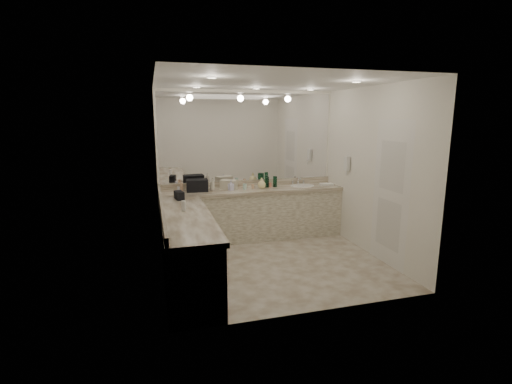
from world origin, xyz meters
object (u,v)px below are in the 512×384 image
object	(u,v)px
black_toiletry_bag	(197,185)
cream_cosmetic_case	(229,184)
wall_phone	(347,163)
soap_bottle_b	(231,185)
soap_bottle_a	(212,184)
soap_bottle_c	(262,183)
hand_towel	(326,184)
sink	(302,186)

from	to	relation	value
black_toiletry_bag	cream_cosmetic_case	xyz separation A→B (m)	(0.55, 0.05, -0.02)
wall_phone	soap_bottle_b	size ratio (longest dim) A/B	1.38
soap_bottle_a	soap_bottle_c	xyz separation A→B (m)	(0.87, -0.01, -0.02)
cream_cosmetic_case	soap_bottle_c	size ratio (longest dim) A/B	1.54
wall_phone	black_toiletry_bag	xyz separation A→B (m)	(-2.51, 0.52, -0.35)
black_toiletry_bag	hand_towel	distance (m)	2.35
cream_cosmetic_case	sink	bearing A→B (deg)	21.92
wall_phone	soap_bottle_b	bearing A→B (deg)	167.16
cream_cosmetic_case	soap_bottle_c	world-z (taller)	soap_bottle_c
sink	cream_cosmetic_case	distance (m)	1.36
cream_cosmetic_case	hand_towel	world-z (taller)	cream_cosmetic_case
soap_bottle_a	black_toiletry_bag	bearing A→B (deg)	177.28
sink	wall_phone	xyz separation A→B (m)	(0.61, -0.50, 0.46)
black_toiletry_bag	wall_phone	bearing A→B (deg)	-11.67
hand_towel	soap_bottle_a	bearing A→B (deg)	177.62
wall_phone	soap_bottle_c	bearing A→B (deg)	160.31
sink	soap_bottle_a	world-z (taller)	soap_bottle_a
sink	soap_bottle_a	size ratio (longest dim) A/B	2.01
hand_towel	soap_bottle_c	bearing A→B (deg)	176.47
soap_bottle_a	soap_bottle_c	bearing A→B (deg)	-0.77
sink	cream_cosmetic_case	xyz separation A→B (m)	(-1.35, 0.07, 0.09)
soap_bottle_b	soap_bottle_c	size ratio (longest dim) A/B	0.94
wall_phone	soap_bottle_b	xyz separation A→B (m)	(-1.95, 0.44, -0.36)
sink	cream_cosmetic_case	bearing A→B (deg)	177.10
hand_towel	soap_bottle_b	bearing A→B (deg)	179.22
cream_cosmetic_case	soap_bottle_a	distance (m)	0.31
black_toiletry_bag	soap_bottle_a	xyz separation A→B (m)	(0.26, -0.01, 0.01)
wall_phone	hand_towel	distance (m)	0.62
wall_phone	cream_cosmetic_case	size ratio (longest dim) A/B	0.85
wall_phone	soap_bottle_b	distance (m)	2.03
hand_towel	soap_bottle_c	world-z (taller)	soap_bottle_c
soap_bottle_a	soap_bottle_b	bearing A→B (deg)	-11.48
soap_bottle_c	cream_cosmetic_case	bearing A→B (deg)	172.69
wall_phone	cream_cosmetic_case	bearing A→B (deg)	163.81
hand_towel	soap_bottle_c	size ratio (longest dim) A/B	1.23
sink	soap_bottle_a	bearing A→B (deg)	179.77
sink	soap_bottle_c	size ratio (longest dim) A/B	2.39
sink	hand_towel	size ratio (longest dim) A/B	1.94
black_toiletry_bag	soap_bottle_a	size ratio (longest dim) A/B	1.62
cream_cosmetic_case	soap_bottle_b	size ratio (longest dim) A/B	1.63
soap_bottle_a	wall_phone	bearing A→B (deg)	-12.65
sink	soap_bottle_b	distance (m)	1.35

